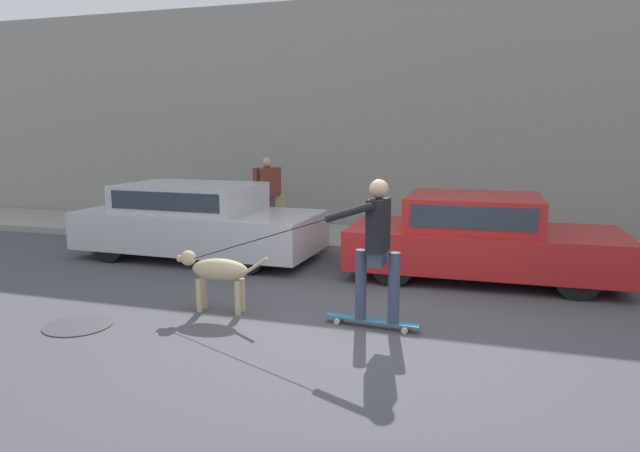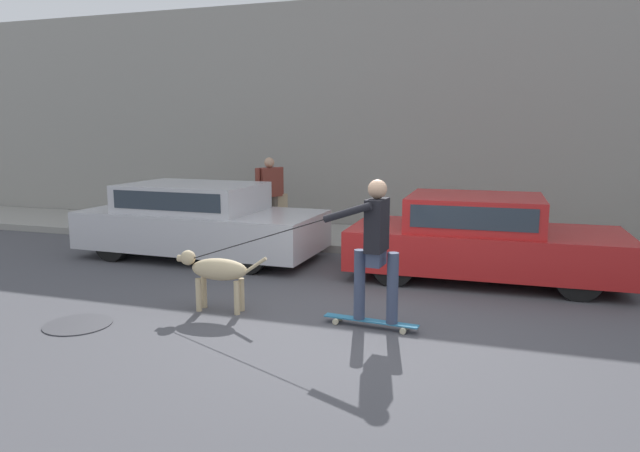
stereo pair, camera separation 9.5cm
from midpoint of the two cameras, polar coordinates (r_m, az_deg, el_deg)
The scene contains 9 objects.
ground_plane at distance 6.71m, azimuth 4.12°, elevation -9.78°, with size 36.00×36.00×0.00m, color #47474C.
back_wall at distance 12.30m, azimuth 11.31°, elevation 10.64°, with size 32.00×0.30×4.95m.
sidewalk_curb at distance 11.19m, azimuth 10.07°, elevation -1.61°, with size 30.00×2.31×0.14m.
parked_car_0 at distance 10.18m, azimuth -11.67°, elevation 0.46°, with size 4.21×1.89×1.29m.
parked_car_1 at distance 8.86m, azimuth 16.16°, elevation -1.29°, with size 3.99×1.84×1.26m.
dog at distance 7.13m, azimuth -9.95°, elevation -4.46°, with size 1.18×0.31×0.75m.
skateboarder at distance 6.35m, azimuth 5.96°, elevation -1.83°, with size 2.89×0.53×1.69m.
pedestrian_with_bag at distance 11.31m, azimuth -4.74°, elevation 3.30°, with size 0.47×0.66×1.54m.
manhole_cover at distance 7.21m, azimuth -22.70°, elevation -9.07°, with size 0.76×0.76×0.01m.
Camera 2 is at (1.57, -6.12, 2.23)m, focal length 32.00 mm.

